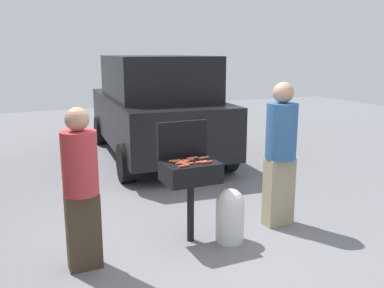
{
  "coord_description": "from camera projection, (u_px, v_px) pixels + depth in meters",
  "views": [
    {
      "loc": [
        -1.76,
        -3.83,
        2.1
      ],
      "look_at": [
        0.32,
        0.69,
        1.0
      ],
      "focal_mm": 39.21,
      "sensor_mm": 36.0,
      "label": 1
    }
  ],
  "objects": [
    {
      "name": "ground_plane",
      "position": [
        192.0,
        248.0,
        4.57
      ],
      "size": [
        24.0,
        24.0,
        0.0
      ],
      "primitive_type": "plane",
      "color": "slate"
    },
    {
      "name": "bbq_grill",
      "position": [
        191.0,
        175.0,
        4.6
      ],
      "size": [
        0.6,
        0.44,
        0.92
      ],
      "color": "black",
      "rests_on": "ground"
    },
    {
      "name": "grill_lid_open",
      "position": [
        182.0,
        139.0,
        4.72
      ],
      "size": [
        0.6,
        0.05,
        0.42
      ],
      "primitive_type": "cube",
      "color": "black",
      "rests_on": "bbq_grill"
    },
    {
      "name": "hot_dog_0",
      "position": [
        201.0,
        162.0,
        4.52
      ],
      "size": [
        0.13,
        0.03,
        0.03
      ],
      "primitive_type": "cylinder",
      "rotation": [
        0.0,
        1.57,
        0.05
      ],
      "color": "#C6593D",
      "rests_on": "bbq_grill"
    },
    {
      "name": "hot_dog_1",
      "position": [
        192.0,
        158.0,
        4.68
      ],
      "size": [
        0.13,
        0.03,
        0.03
      ],
      "primitive_type": "cylinder",
      "rotation": [
        0.0,
        1.57,
        0.06
      ],
      "color": "#C6593D",
      "rests_on": "bbq_grill"
    },
    {
      "name": "hot_dog_2",
      "position": [
        183.0,
        166.0,
        4.36
      ],
      "size": [
        0.13,
        0.04,
        0.03
      ],
      "primitive_type": "cylinder",
      "rotation": [
        0.0,
        1.57,
        0.11
      ],
      "color": "#AD4228",
      "rests_on": "bbq_grill"
    },
    {
      "name": "hot_dog_3",
      "position": [
        206.0,
        162.0,
        4.51
      ],
      "size": [
        0.13,
        0.03,
        0.03
      ],
      "primitive_type": "cylinder",
      "rotation": [
        0.0,
        1.57,
        0.04
      ],
      "color": "#AD4228",
      "rests_on": "bbq_grill"
    },
    {
      "name": "hot_dog_4",
      "position": [
        204.0,
        158.0,
        4.69
      ],
      "size": [
        0.13,
        0.03,
        0.03
      ],
      "primitive_type": "cylinder",
      "rotation": [
        0.0,
        1.57,
        0.06
      ],
      "color": "#C6593D",
      "rests_on": "bbq_grill"
    },
    {
      "name": "hot_dog_5",
      "position": [
        188.0,
        164.0,
        4.44
      ],
      "size": [
        0.13,
        0.04,
        0.03
      ],
      "primitive_type": "cylinder",
      "rotation": [
        0.0,
        1.57,
        0.08
      ],
      "color": "#B74C33",
      "rests_on": "bbq_grill"
    },
    {
      "name": "hot_dog_6",
      "position": [
        184.0,
        162.0,
        4.53
      ],
      "size": [
        0.13,
        0.03,
        0.03
      ],
      "primitive_type": "cylinder",
      "rotation": [
        0.0,
        1.57,
        0.01
      ],
      "color": "#AD4228",
      "rests_on": "bbq_grill"
    },
    {
      "name": "hot_dog_7",
      "position": [
        175.0,
        161.0,
        4.56
      ],
      "size": [
        0.13,
        0.04,
        0.03
      ],
      "primitive_type": "cylinder",
      "rotation": [
        0.0,
        1.57,
        -0.08
      ],
      "color": "#AD4228",
      "rests_on": "bbq_grill"
    },
    {
      "name": "hot_dog_8",
      "position": [
        181.0,
        163.0,
        4.47
      ],
      "size": [
        0.13,
        0.04,
        0.03
      ],
      "primitive_type": "cylinder",
      "rotation": [
        0.0,
        1.57,
        0.08
      ],
      "color": "#B74C33",
      "rests_on": "bbq_grill"
    },
    {
      "name": "hot_dog_9",
      "position": [
        188.0,
        160.0,
        4.59
      ],
      "size": [
        0.13,
        0.04,
        0.03
      ],
      "primitive_type": "cylinder",
      "rotation": [
        0.0,
        1.57,
        -0.12
      ],
      "color": "#AD4228",
      "rests_on": "bbq_grill"
    },
    {
      "name": "hot_dog_10",
      "position": [
        177.0,
        161.0,
        4.54
      ],
      "size": [
        0.13,
        0.03,
        0.03
      ],
      "primitive_type": "cylinder",
      "rotation": [
        0.0,
        1.57,
        0.01
      ],
      "color": "#AD4228",
      "rests_on": "bbq_grill"
    },
    {
      "name": "propane_tank",
      "position": [
        230.0,
        214.0,
        4.69
      ],
      "size": [
        0.32,
        0.32,
        0.62
      ],
      "color": "silver",
      "rests_on": "ground"
    },
    {
      "name": "person_left",
      "position": [
        81.0,
        184.0,
        3.98
      ],
      "size": [
        0.34,
        0.34,
        1.6
      ],
      "rotation": [
        0.0,
        0.0,
        0.2
      ],
      "color": "#3F3323",
      "rests_on": "ground"
    },
    {
      "name": "person_right",
      "position": [
        281.0,
        149.0,
        5.01
      ],
      "size": [
        0.37,
        0.37,
        1.76
      ],
      "rotation": [
        0.0,
        0.0,
        3.07
      ],
      "color": "gray",
      "rests_on": "ground"
    },
    {
      "name": "parked_minivan",
      "position": [
        155.0,
        107.0,
        8.34
      ],
      "size": [
        2.34,
        4.55,
        2.02
      ],
      "rotation": [
        0.0,
        0.0,
        3.05
      ],
      "color": "black",
      "rests_on": "ground"
    }
  ]
}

